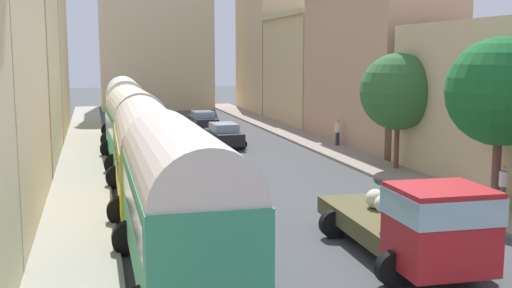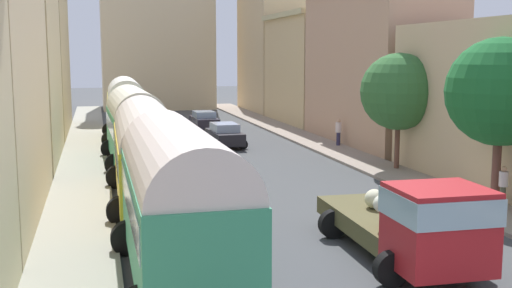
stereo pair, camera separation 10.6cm
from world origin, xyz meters
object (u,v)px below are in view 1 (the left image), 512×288
parked_bus_2 (134,123)px  cargo_truck_0 (414,221)px  parked_bus_0 (180,196)px  pedestrian_1 (503,186)px  pedestrian_0 (338,131)px  car_0 (224,135)px  car_2 (178,145)px  parked_bus_3 (125,106)px  car_1 (203,121)px  car_3 (164,131)px  parked_bus_1 (149,149)px

parked_bus_2 → cargo_truck_0: (6.25, -18.39, -0.89)m
parked_bus_0 → cargo_truck_0: (6.25, -0.39, -0.95)m
parked_bus_0 → pedestrian_1: size_ratio=4.89×
cargo_truck_0 → pedestrian_0: size_ratio=4.02×
parked_bus_0 → car_0: (5.83, 22.98, -1.50)m
cargo_truck_0 → pedestrian_1: (6.08, 4.58, -0.30)m
cargo_truck_0 → car_0: (-0.41, 23.37, -0.55)m
parked_bus_0 → car_2: size_ratio=2.03×
parked_bus_0 → parked_bus_3: (0.00, 27.00, 0.09)m
car_1 → car_2: (-3.48, -12.02, -0.04)m
car_3 → car_0: bearing=-40.2°
car_0 → car_1: car_1 is taller
parked_bus_3 → pedestrian_1: bearing=-61.6°
parked_bus_0 → car_1: (5.98, 31.52, -1.49)m
parked_bus_2 → parked_bus_0: bearing=-90.0°
pedestrian_0 → car_3: bearing=154.5°
parked_bus_1 → pedestrian_0: size_ratio=5.48×
car_0 → pedestrian_0: 7.09m
parked_bus_3 → parked_bus_1: bearing=-90.0°
car_3 → cargo_truck_0: bearing=-81.7°
parked_bus_0 → car_0: 23.76m
car_0 → car_2: size_ratio=0.98×
car_2 → pedestrian_0: bearing=8.4°
parked_bus_3 → cargo_truck_0: parked_bus_3 is taller
car_2 → parked_bus_0: bearing=-97.3°
cargo_truck_0 → pedestrian_0: 22.32m
car_1 → pedestrian_1: bearing=-76.9°
car_0 → pedestrian_0: size_ratio=2.31×
cargo_truck_0 → pedestrian_1: 7.62m
car_1 → car_3: bearing=-122.3°
cargo_truck_0 → car_1: cargo_truck_0 is taller
parked_bus_1 → parked_bus_3: parked_bus_3 is taller
parked_bus_3 → pedestrian_0: 14.05m
parked_bus_2 → car_3: (2.41, 7.87, -1.45)m
car_0 → pedestrian_1: 19.88m
parked_bus_1 → pedestrian_1: 13.28m
parked_bus_0 → car_2: 19.72m
parked_bus_2 → car_2: (2.50, 1.50, -1.47)m
cargo_truck_0 → car_0: cargo_truck_0 is taller
car_2 → car_0: bearing=46.3°
parked_bus_0 → parked_bus_2: size_ratio=1.02×
cargo_truck_0 → pedestrian_1: size_ratio=4.13×
car_0 → pedestrian_1: (6.50, -18.79, 0.25)m
cargo_truck_0 → car_3: cargo_truck_0 is taller
parked_bus_0 → parked_bus_3: size_ratio=1.02×
parked_bus_1 → pedestrian_1: parked_bus_1 is taller
parked_bus_0 → parked_bus_1: size_ratio=0.87×
parked_bus_0 → parked_bus_3: parked_bus_3 is taller
car_1 → pedestrian_0: (6.65, -10.53, 0.26)m
pedestrian_1 → car_2: bearing=122.7°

